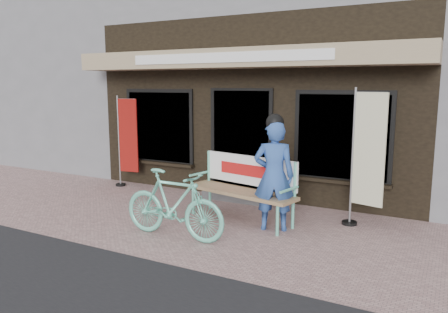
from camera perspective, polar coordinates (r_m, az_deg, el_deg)
The scene contains 9 objects.
ground at distance 7.29m, azimuth -4.73°, elevation -8.78°, with size 70.00×70.00×0.00m, color tan.
storefront at distance 11.44m, azimuth 9.00°, elevation 12.89°, with size 7.00×6.77×6.00m.
neighbor_left_near at distance 16.72m, azimuth -19.65°, elevation 12.04°, with size 10.00×7.00×6.40m, color slate.
bench at distance 7.36m, azimuth 2.67°, elevation -3.48°, with size 2.05×0.91×1.08m.
person at distance 6.83m, azimuth 6.54°, elevation -2.24°, with size 0.74×0.61×1.83m.
bicycle at distance 6.55m, azimuth -6.62°, elevation -6.21°, with size 0.48×1.72×1.03m, color #6ACFB1.
nobori_red at distance 9.91m, azimuth -12.59°, elevation 2.08°, with size 0.60×0.25×2.03m.
nobori_cream at distance 7.18m, azimuth 18.06°, elevation -0.05°, with size 0.66×0.30×2.23m.
menu_stand at distance 8.54m, azimuth 7.15°, elevation -2.94°, with size 0.45×0.14×0.89m.
Camera 1 is at (3.78, -5.81, 2.27)m, focal length 35.00 mm.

